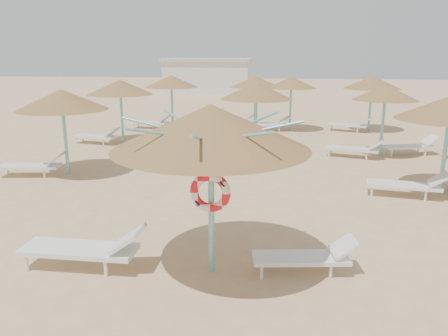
# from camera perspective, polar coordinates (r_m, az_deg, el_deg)

# --- Properties ---
(ground) EXTENTS (120.00, 120.00, 0.00)m
(ground) POSITION_cam_1_polar(r_m,az_deg,el_deg) (8.34, -2.39, -12.36)
(ground) COLOR #D4AF81
(ground) RESTS_ON ground
(main_palapa) EXTENTS (3.34, 3.34, 3.00)m
(main_palapa) POSITION_cam_1_polar(r_m,az_deg,el_deg) (7.25, -1.74, 5.27)
(main_palapa) COLOR #73C8C4
(main_palapa) RESTS_ON ground
(lounger_main_a) EXTENTS (2.25, 0.68, 0.82)m
(lounger_main_a) POSITION_cam_1_polar(r_m,az_deg,el_deg) (8.40, -17.48, -9.93)
(lounger_main_a) COLOR white
(lounger_main_a) RESTS_ON ground
(lounger_main_b) EXTENTS (1.88, 0.81, 0.66)m
(lounger_main_b) POSITION_cam_1_polar(r_m,az_deg,el_deg) (8.03, 10.86, -11.24)
(lounger_main_b) COLOR white
(lounger_main_b) RESTS_ON ground
(palapa_field) EXTENTS (19.14, 13.12, 2.72)m
(palapa_field) POSITION_cam_1_polar(r_m,az_deg,el_deg) (17.54, 9.93, 9.77)
(palapa_field) COLOR #73C8C4
(palapa_field) RESTS_ON ground
(service_hut) EXTENTS (8.40, 4.40, 3.25)m
(service_hut) POSITION_cam_1_polar(r_m,az_deg,el_deg) (42.98, -2.12, 11.98)
(service_hut) COLOR silver
(service_hut) RESTS_ON ground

